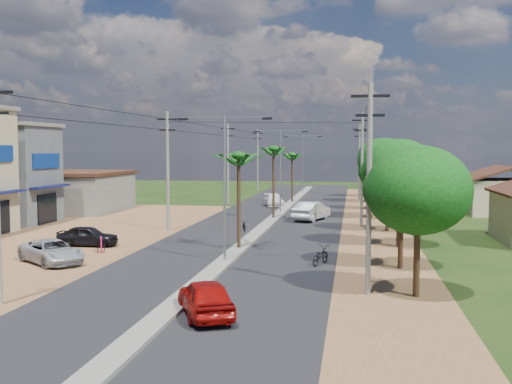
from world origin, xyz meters
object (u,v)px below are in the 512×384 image
car_silver_mid (311,211)px  roadside_sign (101,245)px  car_parked_dark (88,236)px  moto_rider_east (320,256)px  car_red_near (206,298)px  car_white_far (274,201)px  car_parked_silver (52,252)px

car_silver_mid → roadside_sign: size_ratio=4.81×
car_parked_dark → moto_rider_east: size_ratio=2.00×
car_red_near → car_white_far: 42.01m
car_white_far → car_parked_silver: car_white_far is taller
roadside_sign → car_parked_dark: bearing=108.1°
car_white_far → car_red_near: bearing=-102.1°
moto_rider_east → car_parked_dark: bearing=5.7°
car_white_far → moto_rider_east: car_white_far is taller
car_parked_silver → car_parked_dark: (-0.58, 5.69, 0.02)m
car_red_near → moto_rider_east: car_red_near is taller
car_parked_dark → roadside_sign: bearing=-140.0°
moto_rider_east → car_red_near: bearing=90.8°
car_silver_mid → roadside_sign: 21.13m
car_parked_silver → moto_rider_east: 14.45m
car_parked_silver → roadside_sign: (1.18, 3.76, -0.19)m
car_white_far → roadside_sign: size_ratio=4.32×
car_parked_silver → car_red_near: bearing=-91.7°
car_white_far → roadside_sign: car_white_far is taller
car_parked_silver → car_parked_dark: car_parked_dark is taller
car_silver_mid → roadside_sign: car_silver_mid is taller
car_silver_mid → moto_rider_east: bearing=113.2°
car_white_far → car_parked_dark: bearing=-122.8°
car_silver_mid → roadside_sign: bearing=75.6°
car_parked_silver → car_parked_dark: bearing=42.8°
car_red_near → car_silver_mid: (1.81, 30.16, 0.12)m
car_red_near → roadside_sign: size_ratio=3.99×
roadside_sign → car_silver_mid: bearing=33.4°
moto_rider_east → roadside_sign: bearing=11.9°
car_silver_mid → car_white_far: bearing=-49.8°
car_red_near → moto_rider_east: 11.04m
roadside_sign → car_parked_silver: bearing=-131.7°
car_parked_silver → car_white_far: bearing=24.0°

